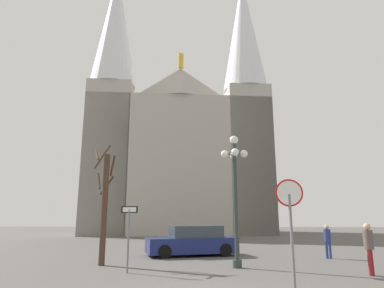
% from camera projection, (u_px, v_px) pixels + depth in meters
% --- Properties ---
extents(cathedral, '(22.25, 15.62, 33.24)m').
position_uv_depth(cathedral, '(179.00, 147.00, 41.53)').
color(cathedral, '#ADA89E').
rests_on(cathedral, ground).
extents(stop_sign, '(0.75, 0.08, 2.96)m').
position_uv_depth(stop_sign, '(290.00, 212.00, 9.10)').
color(stop_sign, slate).
rests_on(stop_sign, ground).
extents(one_way_arrow_sign, '(0.63, 0.16, 2.32)m').
position_uv_depth(one_way_arrow_sign, '(129.00, 230.00, 12.14)').
color(one_way_arrow_sign, slate).
rests_on(one_way_arrow_sign, ground).
extents(street_lamp, '(1.11, 1.11, 5.28)m').
position_uv_depth(street_lamp, '(235.00, 183.00, 13.71)').
color(street_lamp, '#2D3833').
rests_on(street_lamp, ground).
extents(bare_tree, '(1.05, 1.20, 5.14)m').
position_uv_depth(bare_tree, '(104.00, 203.00, 14.21)').
color(bare_tree, '#473323').
rests_on(bare_tree, ground).
extents(parked_car_near_navy, '(4.87, 3.10, 1.49)m').
position_uv_depth(parked_car_near_navy, '(192.00, 241.00, 17.24)').
color(parked_car_near_navy, navy).
rests_on(parked_car_near_navy, ground).
extents(pedestrian_walking, '(0.32, 0.32, 1.73)m').
position_uv_depth(pedestrian_walking, '(369.00, 243.00, 11.51)').
color(pedestrian_walking, maroon).
rests_on(pedestrian_walking, ground).
extents(pedestrian_standing, '(0.32, 0.32, 1.56)m').
position_uv_depth(pedestrian_standing, '(327.00, 238.00, 16.11)').
color(pedestrian_standing, navy).
rests_on(pedestrian_standing, ground).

